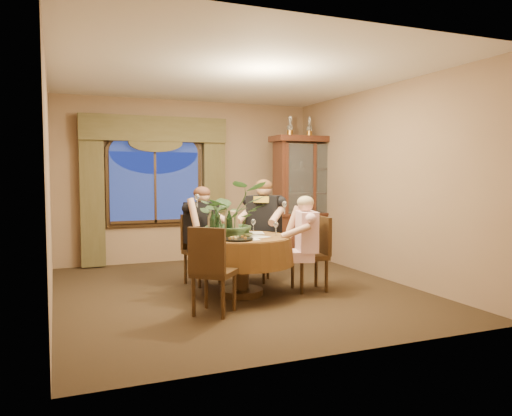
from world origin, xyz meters
name	(u,v)px	position (x,y,z in m)	size (l,w,h in m)	color
floor	(237,290)	(0.00, 0.00, 0.00)	(5.00, 5.00, 0.00)	black
wall_back	(188,181)	(0.00, 2.50, 1.40)	(4.50, 4.50, 0.00)	#886A4E
wall_right	(381,183)	(2.25, 0.00, 1.40)	(5.00, 5.00, 0.00)	#886A4E
ceiling	(236,74)	(0.00, 0.00, 2.80)	(5.00, 5.00, 0.00)	white
window	(155,187)	(-0.60, 2.43, 1.30)	(1.62, 0.10, 1.32)	navy
arched_transom	(154,141)	(-0.60, 2.43, 2.08)	(1.60, 0.06, 0.44)	navy
drapery_left	(92,195)	(-1.63, 2.38, 1.18)	(0.38, 0.14, 2.32)	#484021
drapery_right	(214,194)	(0.43, 2.38, 1.18)	(0.38, 0.14, 2.32)	#484021
swag_valance	(155,129)	(-0.60, 2.35, 2.28)	(2.45, 0.16, 0.42)	#484021
dining_table	(241,266)	(-0.03, -0.25, 0.38)	(1.33, 1.33, 0.75)	brown
china_cabinet	(309,199)	(1.99, 1.75, 1.09)	(1.35, 0.53, 2.18)	#381A12
oil_lamp_left	(290,126)	(1.61, 1.75, 2.35)	(0.11, 0.11, 0.34)	#A5722D
oil_lamp_center	(309,127)	(1.99, 1.75, 2.35)	(0.11, 0.11, 0.34)	#A5722D
oil_lamp_right	(328,128)	(2.37, 1.75, 2.35)	(0.11, 0.11, 0.34)	#A5722D
chair_right	(309,254)	(0.89, -0.34, 0.48)	(0.42, 0.42, 0.96)	black
chair_back_right	(254,248)	(0.43, 0.46, 0.48)	(0.42, 0.42, 0.96)	black
chair_back	(202,250)	(-0.31, 0.54, 0.48)	(0.42, 0.42, 0.96)	black
chair_front_left	(214,270)	(-0.59, -0.92, 0.48)	(0.42, 0.42, 0.96)	black
person_pink	(307,245)	(0.79, -0.46, 0.63)	(0.45, 0.41, 1.26)	#F5C2CD
person_back	(201,236)	(-0.33, 0.52, 0.68)	(0.49, 0.45, 1.36)	black
person_scarf	(264,230)	(0.56, 0.40, 0.73)	(0.52, 0.48, 1.46)	black
stoneware_vase	(233,223)	(-0.10, -0.12, 0.91)	(0.17, 0.17, 0.31)	#9A7C5F
centerpiece_plant	(231,189)	(-0.12, -0.11, 1.34)	(0.90, 0.99, 0.78)	#34512C
olive_bowl	(247,235)	(0.02, -0.32, 0.77)	(0.15, 0.15, 0.05)	#546035
cheese_platter	(238,239)	(-0.20, -0.59, 0.76)	(0.36, 0.36, 0.02)	black
wine_bottle_0	(216,222)	(-0.29, -0.04, 0.92)	(0.07, 0.07, 0.33)	black
wine_bottle_1	(211,223)	(-0.40, -0.13, 0.92)	(0.07, 0.07, 0.33)	tan
wine_bottle_2	(213,225)	(-0.43, -0.33, 0.92)	(0.07, 0.07, 0.33)	black
wine_bottle_3	(229,224)	(-0.20, -0.27, 0.92)	(0.07, 0.07, 0.33)	black
wine_bottle_4	(227,224)	(-0.21, -0.23, 0.92)	(0.07, 0.07, 0.33)	tan
tasting_paper_0	(257,236)	(0.13, -0.38, 0.75)	(0.21, 0.30, 0.00)	white
tasting_paper_1	(256,233)	(0.25, -0.03, 0.75)	(0.21, 0.30, 0.00)	white
tasting_paper_2	(249,239)	(-0.05, -0.56, 0.75)	(0.21, 0.30, 0.00)	white
wine_glass_person_pink	(276,229)	(0.40, -0.36, 0.84)	(0.07, 0.07, 0.18)	silver
wine_glass_person_back	(219,226)	(-0.19, 0.16, 0.84)	(0.07, 0.07, 0.18)	silver
wine_glass_person_scarf	(253,226)	(0.27, 0.08, 0.84)	(0.07, 0.07, 0.18)	silver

